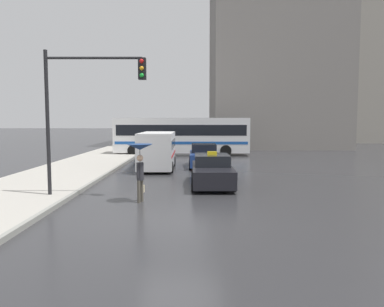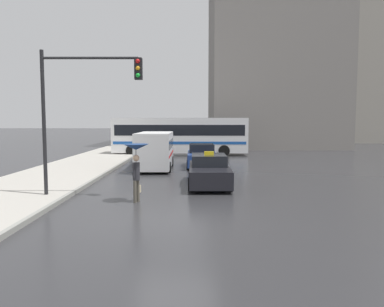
{
  "view_description": "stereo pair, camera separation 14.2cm",
  "coord_description": "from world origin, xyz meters",
  "px_view_note": "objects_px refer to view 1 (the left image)",
  "views": [
    {
      "loc": [
        0.32,
        -11.03,
        2.97
      ],
      "look_at": [
        0.37,
        7.19,
        1.4
      ],
      "focal_mm": 35.0,
      "sensor_mm": 36.0,
      "label": 1
    },
    {
      "loc": [
        0.46,
        -11.03,
        2.97
      ],
      "look_at": [
        0.37,
        7.19,
        1.4
      ],
      "focal_mm": 35.0,
      "sensor_mm": 36.0,
      "label": 2
    }
  ],
  "objects_px": {
    "taxi": "(211,171)",
    "sedan_red": "(203,156)",
    "ambulance_van": "(156,149)",
    "pedestrian_with_umbrella": "(139,157)",
    "traffic_light": "(86,96)",
    "city_bus": "(181,135)"
  },
  "relations": [
    {
      "from": "pedestrian_with_umbrella",
      "to": "traffic_light",
      "type": "xyz_separation_m",
      "value": [
        -2.06,
        0.63,
        2.25
      ]
    },
    {
      "from": "taxi",
      "to": "sedan_red",
      "type": "distance_m",
      "value": 7.06
    },
    {
      "from": "taxi",
      "to": "sedan_red",
      "type": "relative_size",
      "value": 1.09
    },
    {
      "from": "ambulance_van",
      "to": "traffic_light",
      "type": "bearing_deg",
      "value": 78.26
    },
    {
      "from": "taxi",
      "to": "pedestrian_with_umbrella",
      "type": "distance_m",
      "value": 4.76
    },
    {
      "from": "ambulance_van",
      "to": "pedestrian_with_umbrella",
      "type": "bearing_deg",
      "value": 91.16
    },
    {
      "from": "sedan_red",
      "to": "city_bus",
      "type": "xyz_separation_m",
      "value": [
        -1.67,
        8.55,
        1.13
      ]
    },
    {
      "from": "sedan_red",
      "to": "pedestrian_with_umbrella",
      "type": "relative_size",
      "value": 2.02
    },
    {
      "from": "city_bus",
      "to": "traffic_light",
      "type": "relative_size",
      "value": 2.08
    },
    {
      "from": "pedestrian_with_umbrella",
      "to": "traffic_light",
      "type": "bearing_deg",
      "value": 94.34
    },
    {
      "from": "ambulance_van",
      "to": "city_bus",
      "type": "bearing_deg",
      "value": -97.72
    },
    {
      "from": "ambulance_van",
      "to": "city_bus",
      "type": "xyz_separation_m",
      "value": [
        1.25,
        9.68,
        0.54
      ]
    },
    {
      "from": "taxi",
      "to": "city_bus",
      "type": "distance_m",
      "value": 15.76
    },
    {
      "from": "sedan_red",
      "to": "pedestrian_with_umbrella",
      "type": "bearing_deg",
      "value": 76.03
    },
    {
      "from": "taxi",
      "to": "traffic_light",
      "type": "height_order",
      "value": "traffic_light"
    },
    {
      "from": "sedan_red",
      "to": "ambulance_van",
      "type": "distance_m",
      "value": 3.19
    },
    {
      "from": "sedan_red",
      "to": "ambulance_van",
      "type": "height_order",
      "value": "ambulance_van"
    },
    {
      "from": "ambulance_van",
      "to": "traffic_light",
      "type": "xyz_separation_m",
      "value": [
        -1.81,
        -8.99,
        2.67
      ]
    },
    {
      "from": "traffic_light",
      "to": "taxi",
      "type": "bearing_deg",
      "value": 31.98
    },
    {
      "from": "ambulance_van",
      "to": "taxi",
      "type": "bearing_deg",
      "value": 117.11
    },
    {
      "from": "sedan_red",
      "to": "pedestrian_with_umbrella",
      "type": "distance_m",
      "value": 11.12
    },
    {
      "from": "sedan_red",
      "to": "traffic_light",
      "type": "distance_m",
      "value": 11.63
    }
  ]
}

